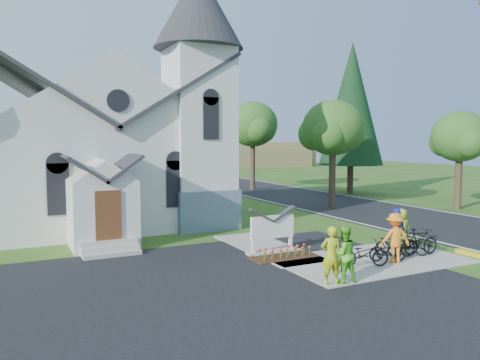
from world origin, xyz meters
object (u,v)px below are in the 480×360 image
cyclist_0 (331,255)px  cyclist_2 (397,232)px  bike_3 (419,242)px  bike_4 (396,243)px  bike_2 (408,245)px  cyclist_1 (344,254)px  cyclist_4 (401,229)px  bike_1 (388,249)px  cyclist_3 (395,238)px  bike_0 (364,254)px  church_sign (272,227)px

cyclist_0 → cyclist_2: (4.48, 1.77, 0.02)m
bike_3 → bike_4: bike_3 is taller
cyclist_2 → bike_2: cyclist_2 is taller
cyclist_1 → bike_3: size_ratio=1.01×
cyclist_2 → cyclist_4: 1.29m
bike_1 → bike_3: bike_3 is taller
bike_2 → bike_4: 0.43m
cyclist_1 → bike_1: size_ratio=1.20×
cyclist_2 → cyclist_3: cyclist_2 is taller
cyclist_0 → bike_3: cyclist_0 is taller
cyclist_2 → bike_4: (-0.01, -0.00, -0.46)m
cyclist_1 → bike_3: (4.76, 1.37, -0.36)m
cyclist_0 → bike_2: bearing=-147.1°
bike_1 → cyclist_3: (0.09, -0.22, 0.46)m
bike_3 → cyclist_4: size_ratio=1.07×
cyclist_0 → bike_0: cyclist_0 is taller
bike_1 → church_sign: bearing=62.3°
bike_1 → bike_2: bearing=-61.7°
bike_2 → cyclist_3: cyclist_3 is taller
cyclist_1 → cyclist_3: size_ratio=0.98×
bike_3 → cyclist_4: cyclist_4 is taller
bike_2 → bike_4: (-0.32, 0.29, 0.03)m
bike_2 → cyclist_3: size_ratio=0.91×
bike_0 → bike_2: bearing=-63.6°
bike_0 → bike_3: size_ratio=1.02×
bike_0 → cyclist_2: size_ratio=0.98×
bike_2 → cyclist_3: (-1.14, -0.44, 0.47)m
cyclist_0 → bike_0: (2.25, 1.05, -0.43)m
bike_3 → cyclist_4: 1.24m
bike_0 → cyclist_1: cyclist_1 is taller
bike_2 → cyclist_3: bearing=134.9°
bike_0 → bike_4: 2.34m
bike_4 → bike_1: bearing=137.1°
cyclist_4 → bike_2: bearing=67.9°
cyclist_2 → bike_3: bearing=133.8°
bike_0 → bike_3: bearing=-67.1°
cyclist_1 → bike_1: 3.35m
cyclist_0 → cyclist_4: 6.07m
cyclist_2 → bike_1: bearing=11.2°
cyclist_1 → bike_2: 4.58m
church_sign → cyclist_1: bearing=-90.2°
cyclist_3 → cyclist_4: bearing=-125.4°
cyclist_4 → bike_4: 1.34m
church_sign → bike_2: church_sign is taller
cyclist_2 → bike_2: bearing=118.3°
bike_1 → bike_3: size_ratio=0.84×
bike_0 → cyclist_1: size_ratio=1.01×
cyclist_0 → cyclist_2: cyclist_2 is taller
bike_0 → cyclist_3: (1.41, -0.02, 0.43)m
cyclist_0 → cyclist_1: size_ratio=1.02×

